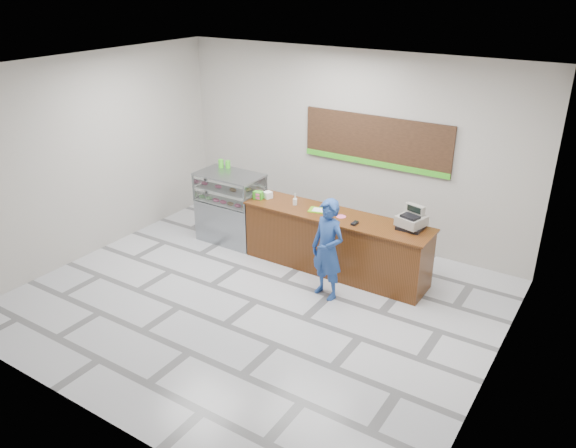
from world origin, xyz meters
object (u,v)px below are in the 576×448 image
Objects in this scene: sales_counter at (335,243)px; serving_tray at (319,210)px; display_case at (231,207)px; customer at (328,249)px; cash_register at (412,220)px.

serving_tray is (-0.33, 0.00, 0.52)m from sales_counter.
display_case is 2.63m from customer.
display_case is 1.92m from serving_tray.
customer is at bearing -17.52° from display_case.
cash_register reaches higher than serving_tray.
sales_counter is 6.80× the size of cash_register.
sales_counter is 0.89m from customer.
cash_register is at bearing -8.68° from serving_tray.
serving_tray reaches higher than sales_counter.
cash_register is 1.40m from customer.
customer is (2.51, -0.79, 0.13)m from display_case.
customer is at bearing -67.09° from serving_tray.
cash_register is 0.30× the size of customer.
cash_register is at bearing 2.88° from display_case.
customer reaches higher than serving_tray.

